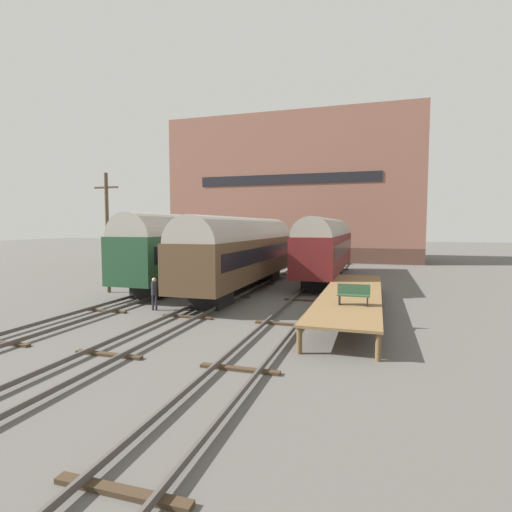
{
  "coord_description": "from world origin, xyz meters",
  "views": [
    {
      "loc": [
        8.83,
        -20.45,
        4.51
      ],
      "look_at": [
        0.0,
        8.58,
        2.2
      ],
      "focal_mm": 28.0,
      "sensor_mm": 36.0,
      "label": 1
    }
  ],
  "objects_px": {
    "train_car_maroon": "(327,245)",
    "bench": "(354,294)",
    "train_car_green": "(190,245)",
    "utility_pole": "(107,231)",
    "person_worker": "(154,291)",
    "train_car_brown": "(244,249)"
  },
  "relations": [
    {
      "from": "train_car_maroon",
      "to": "bench",
      "type": "height_order",
      "value": "train_car_maroon"
    },
    {
      "from": "train_car_green",
      "to": "train_car_maroon",
      "type": "height_order",
      "value": "train_car_green"
    },
    {
      "from": "train_car_maroon",
      "to": "utility_pole",
      "type": "height_order",
      "value": "utility_pole"
    },
    {
      "from": "train_car_maroon",
      "to": "utility_pole",
      "type": "distance_m",
      "value": 17.1
    },
    {
      "from": "bench",
      "to": "utility_pole",
      "type": "distance_m",
      "value": 17.32
    },
    {
      "from": "train_car_green",
      "to": "person_worker",
      "type": "distance_m",
      "value": 9.51
    },
    {
      "from": "train_car_green",
      "to": "person_worker",
      "type": "relative_size",
      "value": 9.43
    },
    {
      "from": "train_car_maroon",
      "to": "person_worker",
      "type": "relative_size",
      "value": 9.81
    },
    {
      "from": "train_car_brown",
      "to": "person_worker",
      "type": "xyz_separation_m",
      "value": [
        -2.47,
        -7.63,
        -1.81
      ]
    },
    {
      "from": "person_worker",
      "to": "utility_pole",
      "type": "distance_m",
      "value": 7.97
    },
    {
      "from": "person_worker",
      "to": "utility_pole",
      "type": "xyz_separation_m",
      "value": [
        -6.03,
        4.18,
        3.11
      ]
    },
    {
      "from": "train_car_maroon",
      "to": "utility_pole",
      "type": "bearing_deg",
      "value": -141.34
    },
    {
      "from": "train_car_brown",
      "to": "utility_pole",
      "type": "distance_m",
      "value": 9.27
    },
    {
      "from": "bench",
      "to": "person_worker",
      "type": "relative_size",
      "value": 0.8
    },
    {
      "from": "person_worker",
      "to": "train_car_brown",
      "type": "bearing_deg",
      "value": 72.03
    },
    {
      "from": "train_car_brown",
      "to": "bench",
      "type": "relative_size",
      "value": 12.55
    },
    {
      "from": "train_car_maroon",
      "to": "bench",
      "type": "bearing_deg",
      "value": -78.82
    },
    {
      "from": "bench",
      "to": "train_car_maroon",
      "type": "bearing_deg",
      "value": 101.18
    },
    {
      "from": "bench",
      "to": "person_worker",
      "type": "xyz_separation_m",
      "value": [
        -10.36,
        0.74,
        -0.47
      ]
    },
    {
      "from": "train_car_green",
      "to": "utility_pole",
      "type": "height_order",
      "value": "utility_pole"
    },
    {
      "from": "bench",
      "to": "utility_pole",
      "type": "relative_size",
      "value": 0.17
    },
    {
      "from": "person_worker",
      "to": "train_car_maroon",
      "type": "bearing_deg",
      "value": 63.85
    }
  ]
}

